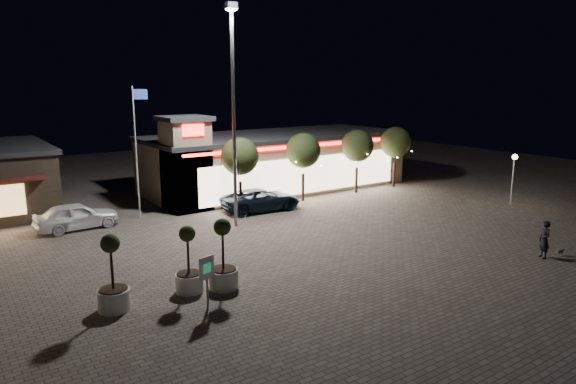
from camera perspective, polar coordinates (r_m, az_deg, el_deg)
ground at (r=22.62m, az=-0.41°, el=-9.12°), size 90.00×90.00×0.00m
retail_building at (r=39.98m, az=-1.80°, el=3.48°), size 20.40×8.40×6.10m
floodlight_pole at (r=29.00m, az=-6.08°, el=9.71°), size 0.60×0.40×12.38m
flagpole at (r=32.24m, az=-16.43°, el=5.46°), size 0.95×0.10×8.00m
lamp_post_east at (r=37.72m, az=23.80°, el=2.31°), size 0.36×0.36×3.48m
string_tree_a at (r=32.90m, az=-5.38°, el=3.95°), size 2.42×2.42×4.79m
string_tree_b at (r=35.57m, az=1.70°, el=4.60°), size 2.42×2.42×4.79m
string_tree_c at (r=38.70m, az=7.71°, el=5.11°), size 2.42×2.42×4.79m
string_tree_d at (r=41.48m, az=11.84°, el=5.42°), size 2.42×2.42×4.79m
pickup_truck at (r=33.43m, az=-3.00°, el=-0.83°), size 5.42×2.88×1.45m
white_sedan at (r=31.49m, az=-22.43°, el=-2.46°), size 4.66×2.14×1.55m
pedestrian at (r=27.22m, az=26.61°, el=-4.75°), size 0.70×0.79×1.81m
dog at (r=28.16m, az=28.05°, el=-5.77°), size 0.46×0.22×0.24m
planter_left at (r=20.02m, az=-18.84°, el=-9.94°), size 1.18×1.18×2.89m
planter_mid at (r=21.05m, az=-7.19°, el=-8.25°), size 1.19×1.19×2.92m
planter_right at (r=20.94m, az=-10.97°, el=-8.66°), size 1.11×1.11×2.73m
valet_sign at (r=19.10m, az=-9.02°, el=-8.82°), size 0.66×0.24×2.02m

